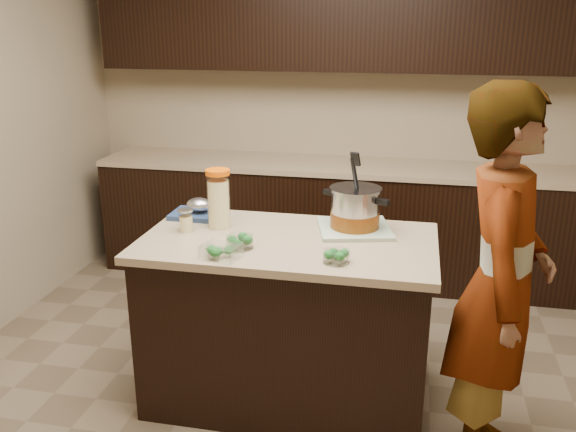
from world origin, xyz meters
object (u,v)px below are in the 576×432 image
at_px(stock_pot, 355,210).
at_px(person, 500,287).
at_px(lemonade_pitcher, 219,201).
at_px(island, 288,320).

relative_size(stock_pot, person, 0.22).
bearing_deg(person, lemonade_pitcher, 83.73).
relative_size(island, person, 0.85).
xyz_separation_m(island, person, (0.98, -0.29, 0.41)).
bearing_deg(island, lemonade_pitcher, 164.91).
xyz_separation_m(stock_pot, person, (0.67, -0.48, -0.15)).
height_order(island, stock_pot, stock_pot).
height_order(stock_pot, lemonade_pitcher, stock_pot).
distance_m(island, stock_pot, 0.67).
relative_size(stock_pot, lemonade_pitcher, 1.24).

